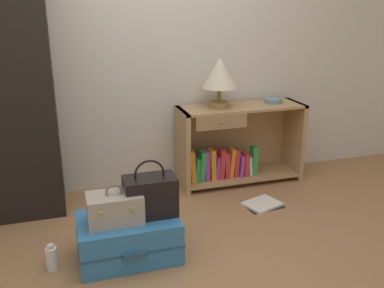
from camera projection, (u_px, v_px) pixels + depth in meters
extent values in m
plane|color=#9E7047|center=(186.00, 274.00, 2.59)|extent=(9.00, 9.00, 0.00)
cube|color=beige|center=(134.00, 38.00, 3.54)|extent=(6.40, 0.10, 2.60)
cube|color=tan|center=(183.00, 150.00, 3.70)|extent=(0.04, 0.37, 0.71)
cube|color=tan|center=(293.00, 139.00, 4.00)|extent=(0.04, 0.37, 0.71)
cube|color=tan|center=(242.00, 107.00, 3.74)|extent=(1.13, 0.37, 0.02)
cube|color=tan|center=(239.00, 175.00, 3.95)|extent=(1.05, 0.37, 0.02)
cube|color=tan|center=(233.00, 138.00, 4.01)|extent=(1.05, 0.01, 0.69)
cube|color=#9D7950|center=(222.00, 122.00, 3.54)|extent=(0.45, 0.02, 0.12)
sphere|color=#9E844C|center=(222.00, 122.00, 3.52)|extent=(0.02, 0.02, 0.02)
cube|color=orange|center=(191.00, 166.00, 3.74)|extent=(0.06, 0.13, 0.29)
cube|color=green|center=(197.00, 170.00, 3.76)|extent=(0.05, 0.10, 0.21)
cube|color=green|center=(202.00, 166.00, 3.77)|extent=(0.07, 0.12, 0.27)
cube|color=purple|center=(206.00, 165.00, 3.78)|extent=(0.04, 0.10, 0.27)
cube|color=orange|center=(212.00, 164.00, 3.79)|extent=(0.06, 0.11, 0.28)
cube|color=purple|center=(216.00, 168.00, 3.82)|extent=(0.03, 0.11, 0.20)
cube|color=red|center=(221.00, 164.00, 3.82)|extent=(0.07, 0.10, 0.27)
cube|color=red|center=(226.00, 165.00, 3.84)|extent=(0.05, 0.11, 0.24)
cube|color=orange|center=(231.00, 162.00, 3.85)|extent=(0.06, 0.12, 0.27)
cube|color=red|center=(236.00, 163.00, 3.86)|extent=(0.05, 0.08, 0.25)
cube|color=purple|center=(240.00, 165.00, 3.88)|extent=(0.04, 0.13, 0.20)
cube|color=red|center=(245.00, 164.00, 3.89)|extent=(0.05, 0.12, 0.21)
cube|color=beige|center=(248.00, 165.00, 3.91)|extent=(0.04, 0.11, 0.18)
cube|color=green|center=(254.00, 160.00, 3.91)|extent=(0.05, 0.09, 0.27)
cylinder|color=olive|center=(219.00, 105.00, 3.67)|extent=(0.17, 0.17, 0.05)
cylinder|color=olive|center=(219.00, 95.00, 3.65)|extent=(0.04, 0.04, 0.12)
cone|color=beige|center=(220.00, 73.00, 3.59)|extent=(0.30, 0.30, 0.26)
cylinder|color=slate|center=(273.00, 101.00, 3.85)|extent=(0.16, 0.16, 0.04)
cube|color=teal|center=(129.00, 237.00, 2.73)|extent=(0.63, 0.42, 0.28)
cube|color=#285071|center=(129.00, 237.00, 2.73)|extent=(0.64, 0.43, 0.01)
cube|color=#285071|center=(135.00, 256.00, 2.53)|extent=(0.14, 0.02, 0.03)
cube|color=#A89E8E|center=(115.00, 208.00, 2.61)|extent=(0.34, 0.21, 0.19)
torus|color=slate|center=(114.00, 192.00, 2.58)|extent=(0.11, 0.02, 0.11)
cube|color=tan|center=(101.00, 214.00, 2.48)|extent=(0.02, 0.01, 0.02)
cube|color=tan|center=(133.00, 209.00, 2.53)|extent=(0.02, 0.01, 0.02)
cube|color=black|center=(150.00, 196.00, 2.70)|extent=(0.33, 0.20, 0.26)
torus|color=black|center=(149.00, 174.00, 2.65)|extent=(0.20, 0.01, 0.20)
cylinder|color=white|center=(52.00, 259.00, 2.62)|extent=(0.07, 0.07, 0.15)
cylinder|color=silver|center=(50.00, 247.00, 2.59)|extent=(0.04, 0.04, 0.02)
cube|color=white|center=(262.00, 204.00, 3.47)|extent=(0.34, 0.30, 0.02)
cube|color=black|center=(262.00, 205.00, 3.48)|extent=(0.32, 0.27, 0.01)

